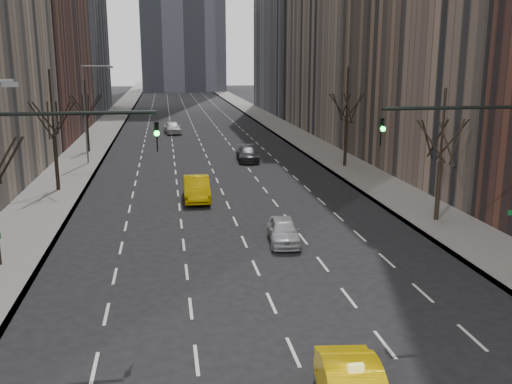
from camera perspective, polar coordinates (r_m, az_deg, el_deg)
name	(u,v)px	position (r m, az deg, el deg)	size (l,w,h in m)	color
sidewalk_left	(104,131)	(80.04, -15.00, 5.92)	(4.50, 320.00, 0.15)	slate
sidewalk_right	(281,128)	(81.25, 2.55, 6.46)	(4.50, 320.00, 0.15)	slate
tree_lw_c	(54,137)	(44.13, -19.52, 5.17)	(3.36, 3.50, 8.74)	black
tree_lw_d	(87,119)	(61.86, -16.58, 7.05)	(3.36, 3.50, 7.36)	black
tree_rw_b	(440,161)	(35.41, 17.95, 2.95)	(3.36, 3.50, 7.82)	black
tree_rw_c	(346,123)	(51.88, 9.01, 6.87)	(3.36, 3.50, 8.74)	black
traffic_mast_left	(22,178)	(22.04, -22.32, 1.35)	(6.69, 0.39, 8.00)	black
traffic_mast_right	(492,163)	(25.12, 22.54, 2.68)	(6.69, 0.39, 8.00)	black
streetlight_far	(88,104)	(54.62, -16.42, 8.48)	(2.83, 0.22, 9.00)	slate
silver_sedan_ahead	(284,231)	(30.52, 2.77, -3.88)	(1.59, 3.95, 1.35)	#AAACB2
far_taxi	(197,188)	(39.83, -5.95, 0.36)	(1.74, 4.99, 1.64)	yellow
far_suv_grey	(248,154)	(54.76, -0.85, 3.83)	(1.94, 4.78, 1.39)	#2C2D31
far_car_white	(172,127)	(75.86, -8.36, 6.41)	(1.90, 4.73, 1.61)	white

